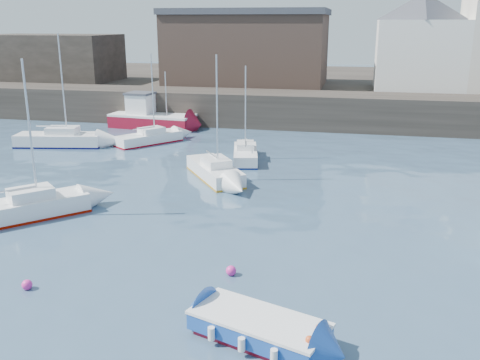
% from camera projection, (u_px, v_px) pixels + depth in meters
% --- Properties ---
extents(water, '(220.00, 220.00, 0.00)m').
position_uv_depth(water, '(154.00, 339.00, 15.94)').
color(water, '#2D4760').
rests_on(water, ground).
extents(quay_wall, '(90.00, 5.00, 3.00)m').
position_uv_depth(quay_wall, '(294.00, 110.00, 48.29)').
color(quay_wall, '#28231E').
rests_on(quay_wall, ground).
extents(land_strip, '(90.00, 32.00, 2.80)m').
position_uv_depth(land_strip, '(312.00, 88.00, 65.18)').
color(land_strip, '#28231E').
rests_on(land_strip, ground).
extents(bldg_east_d, '(11.14, 11.14, 8.95)m').
position_uv_depth(bldg_east_d, '(420.00, 41.00, 50.45)').
color(bldg_east_d, white).
rests_on(bldg_east_d, land_strip).
extents(warehouse, '(16.40, 10.40, 7.60)m').
position_uv_depth(warehouse, '(248.00, 47.00, 55.57)').
color(warehouse, '#3D2D26').
rests_on(warehouse, land_strip).
extents(bldg_west, '(14.00, 8.00, 5.00)m').
position_uv_depth(bldg_west, '(53.00, 58.00, 59.53)').
color(bldg_west, '#353028').
rests_on(bldg_west, land_strip).
extents(blue_dinghy, '(4.46, 3.03, 0.78)m').
position_uv_depth(blue_dinghy, '(259.00, 327.00, 15.77)').
color(blue_dinghy, maroon).
rests_on(blue_dinghy, ground).
extents(fishing_boat, '(7.79, 3.58, 5.00)m').
position_uv_depth(fishing_boat, '(150.00, 117.00, 47.77)').
color(fishing_boat, maroon).
rests_on(fishing_boat, ground).
extents(sailboat_a, '(5.28, 5.51, 7.52)m').
position_uv_depth(sailboat_a, '(27.00, 208.00, 25.69)').
color(sailboat_a, white).
rests_on(sailboat_a, ground).
extents(sailboat_b, '(4.75, 5.75, 7.36)m').
position_uv_depth(sailboat_b, '(215.00, 170.00, 32.29)').
color(sailboat_b, white).
rests_on(sailboat_b, ground).
extents(sailboat_e, '(6.74, 3.24, 8.33)m').
position_uv_depth(sailboat_e, '(60.00, 139.00, 40.64)').
color(sailboat_e, white).
rests_on(sailboat_e, ground).
extents(sailboat_f, '(2.55, 5.10, 6.34)m').
position_uv_depth(sailboat_f, '(245.00, 154.00, 36.45)').
color(sailboat_f, white).
rests_on(sailboat_f, ground).
extents(sailboat_h, '(4.55, 5.26, 6.83)m').
position_uv_depth(sailboat_h, '(149.00, 138.00, 41.59)').
color(sailboat_h, white).
rests_on(sailboat_h, ground).
extents(buoy_near, '(0.37, 0.37, 0.37)m').
position_uv_depth(buoy_near, '(28.00, 289.00, 18.95)').
color(buoy_near, '#E62A97').
rests_on(buoy_near, ground).
extents(buoy_mid, '(0.39, 0.39, 0.39)m').
position_uv_depth(buoy_mid, '(231.00, 275.00, 20.00)').
color(buoy_mid, '#E62A97').
rests_on(buoy_mid, ground).
extents(buoy_far, '(0.39, 0.39, 0.39)m').
position_uv_depth(buoy_far, '(226.00, 191.00, 29.93)').
color(buoy_far, '#E62A97').
rests_on(buoy_far, ground).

